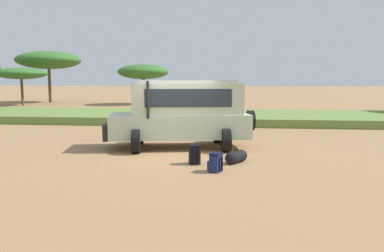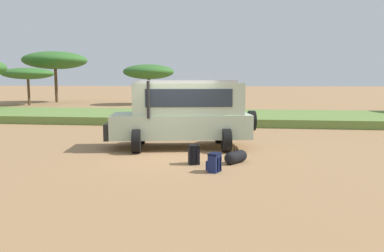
{
  "view_description": "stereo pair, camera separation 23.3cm",
  "coord_description": "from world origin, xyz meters",
  "views": [
    {
      "loc": [
        1.91,
        -11.98,
        2.41
      ],
      "look_at": [
        0.56,
        -0.38,
        1.0
      ],
      "focal_mm": 35.0,
      "sensor_mm": 36.0,
      "label": 1
    },
    {
      "loc": [
        2.14,
        -11.95,
        2.41
      ],
      "look_at": [
        0.56,
        -0.38,
        1.0
      ],
      "focal_mm": 35.0,
      "sensor_mm": 36.0,
      "label": 2
    }
  ],
  "objects": [
    {
      "name": "backpack_cluster_center",
      "position": [
        1.41,
        -2.21,
        0.25
      ],
      "size": [
        0.42,
        0.42,
        0.51
      ],
      "color": "navy",
      "rests_on": "ground_plane"
    },
    {
      "name": "safari_vehicle",
      "position": [
        0.04,
        1.33,
        1.29
      ],
      "size": [
        5.48,
        3.32,
        2.44
      ],
      "color": "#B2C6A8",
      "rests_on": "ground_plane"
    },
    {
      "name": "acacia_tree_right_mid",
      "position": [
        -7.46,
        25.69,
        3.32
      ],
      "size": [
        5.15,
        5.62,
        4.08
      ],
      "color": "brown",
      "rests_on": "ground_plane"
    },
    {
      "name": "grass_bank",
      "position": [
        0.0,
        10.86,
        0.22
      ],
      "size": [
        120.0,
        7.0,
        0.44
      ],
      "color": "olive",
      "rests_on": "ground_plane"
    },
    {
      "name": "backpack_beside_front_wheel",
      "position": [
        0.75,
        -1.34,
        0.27
      ],
      "size": [
        0.37,
        0.45,
        0.56
      ],
      "color": "black",
      "rests_on": "ground_plane"
    },
    {
      "name": "acacia_tree_left_mid",
      "position": [
        -18.78,
        27.99,
        4.68
      ],
      "size": [
        7.1,
        6.64,
        5.66
      ],
      "color": "brown",
      "rests_on": "ground_plane"
    },
    {
      "name": "acacia_tree_far_left",
      "position": [
        -18.86,
        22.6,
        3.11
      ],
      "size": [
        4.95,
        4.76,
        3.68
      ],
      "color": "brown",
      "rests_on": "ground_plane"
    },
    {
      "name": "ground_plane",
      "position": [
        0.0,
        0.0,
        0.0
      ],
      "size": [
        320.0,
        320.0,
        0.0
      ],
      "primitive_type": "plane",
      "color": "#9E754C"
    },
    {
      "name": "duffel_bag_low_black_case",
      "position": [
        1.96,
        -1.04,
        0.18
      ],
      "size": [
        0.66,
        0.81,
        0.46
      ],
      "color": "black",
      "rests_on": "ground_plane"
    }
  ]
}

